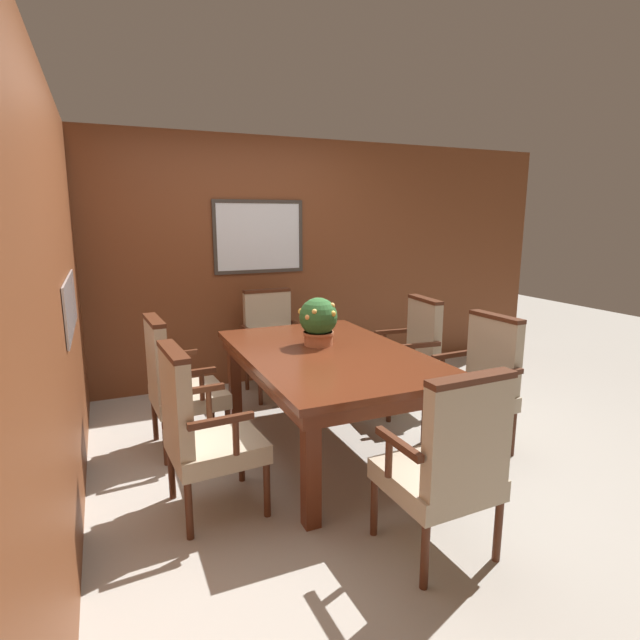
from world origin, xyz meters
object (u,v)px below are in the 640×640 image
object	(u,v)px
dining_table	(328,363)
chair_left_near	(201,428)
chair_right_far	(410,352)
chair_head_near	(448,462)
chair_head_far	(272,340)
chair_right_near	(479,381)
potted_plant	(318,321)
chair_left_far	(176,381)

from	to	relation	value
dining_table	chair_left_near	distance (m)	1.11
dining_table	chair_right_far	world-z (taller)	chair_right_far
chair_right_far	chair_head_near	bearing A→B (deg)	-23.37
chair_head_far	chair_right_far	xyz separation A→B (m)	(0.97, -0.91, 0.00)
chair_right_near	chair_right_far	xyz separation A→B (m)	(-0.02, 0.85, 0.00)
dining_table	potted_plant	distance (m)	0.34
chair_head_near	chair_right_near	xyz separation A→B (m)	(0.98, 0.91, 0.00)
chair_right_near	chair_head_far	size ratio (longest dim) A/B	1.00
chair_left_far	chair_head_far	xyz separation A→B (m)	(1.02, 0.90, 0.00)
chair_head_near	chair_right_near	world-z (taller)	same
dining_table	chair_head_far	bearing A→B (deg)	89.71
dining_table	chair_right_near	world-z (taller)	chair_right_near
dining_table	chair_left_near	world-z (taller)	chair_left_near
chair_left_far	chair_head_far	world-z (taller)	same
chair_left_near	chair_right_near	xyz separation A→B (m)	(2.00, 0.03, 0.00)
dining_table	chair_right_far	distance (m)	1.07
dining_table	chair_right_near	size ratio (longest dim) A/B	1.91
chair_right_far	chair_head_far	bearing A→B (deg)	-127.98
dining_table	chair_right_far	xyz separation A→B (m)	(0.98, 0.42, -0.13)
potted_plant	dining_table	bearing A→B (deg)	-91.84
chair_head_far	chair_left_far	bearing A→B (deg)	-139.16
dining_table	chair_left_far	size ratio (longest dim) A/B	1.91
chair_left_near	chair_right_near	distance (m)	2.00
dining_table	chair_head_near	distance (m)	1.35
chair_left_far	potted_plant	world-z (taller)	potted_plant
chair_head_near	chair_right_far	bearing A→B (deg)	-120.29
chair_left_near	potted_plant	bearing A→B (deg)	-61.20
dining_table	potted_plant	world-z (taller)	potted_plant
chair_right_far	potted_plant	distance (m)	1.08
chair_left_near	chair_head_far	xyz separation A→B (m)	(1.01, 1.79, 0.00)
dining_table	chair_right_near	distance (m)	1.10
chair_head_far	chair_right_far	world-z (taller)	same
chair_left_far	potted_plant	xyz separation A→B (m)	(1.02, -0.23, 0.41)
chair_left_far	chair_right_far	distance (m)	1.99
potted_plant	chair_right_near	bearing A→B (deg)	-32.20
chair_left_far	chair_head_near	world-z (taller)	same
dining_table	chair_head_near	size ratio (longest dim) A/B	1.91
potted_plant	chair_right_far	bearing A→B (deg)	12.85
chair_head_near	chair_head_far	world-z (taller)	same
chair_right_near	potted_plant	bearing A→B (deg)	-125.01
chair_head_near	chair_head_far	size ratio (longest dim) A/B	1.00
chair_right_near	potted_plant	world-z (taller)	potted_plant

